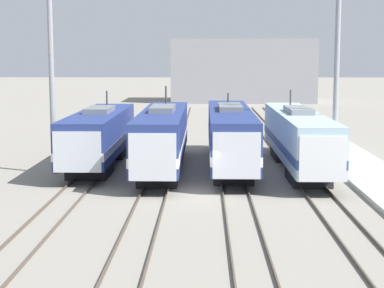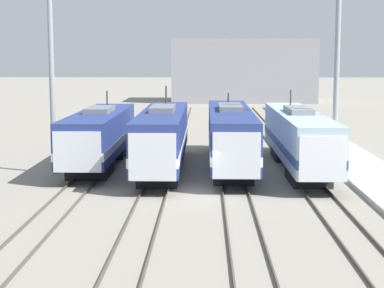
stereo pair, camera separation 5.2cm
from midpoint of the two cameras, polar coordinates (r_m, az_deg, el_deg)
name	(u,v)px [view 1 (the left image)]	position (r m, az deg, el deg)	size (l,w,h in m)	color
ground_plane	(195,194)	(35.85, 0.23, -4.44)	(400.00, 400.00, 0.00)	gray
rail_pair_far_left	(73,192)	(36.58, -10.53, -4.20)	(1.51, 120.00, 0.15)	#4C4238
rail_pair_center_left	(154,192)	(35.94, -3.40, -4.30)	(1.51, 120.00, 0.15)	#4C4238
rail_pair_center_right	(236,193)	(35.87, 3.87, -4.33)	(1.51, 120.00, 0.15)	#4C4238
rail_pair_far_right	(318,193)	(36.37, 11.06, -4.29)	(1.51, 120.00, 0.15)	#4C4238
locomotive_far_left	(99,136)	(44.86, -8.32, 0.69)	(3.07, 16.17, 5.04)	black
locomotive_center_left	(162,138)	(42.30, -2.70, 0.50)	(2.83, 17.15, 5.48)	black
locomotive_center_right	(230,136)	(43.71, 3.39, 0.72)	(2.89, 18.69, 4.88)	black
locomotive_far_right	(299,139)	(43.25, 9.46, 0.47)	(2.77, 18.64, 5.17)	#232326
catenary_tower_left	(51,72)	(42.33, -12.42, 6.28)	(2.08, 0.34, 12.89)	gray
catenary_tower_right	(337,72)	(42.00, 12.69, 6.27)	(2.08, 0.34, 12.89)	gray
depot_building	(242,71)	(109.44, 4.47, 6.52)	(23.59, 12.36, 10.43)	gray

